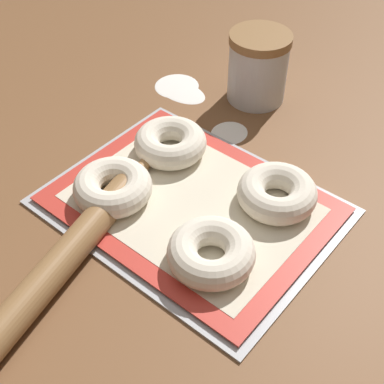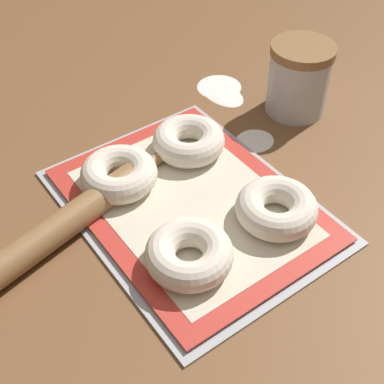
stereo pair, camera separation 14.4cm
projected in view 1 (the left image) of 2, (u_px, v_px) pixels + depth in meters
ground_plane at (196, 210)px, 0.82m from camera, size 2.80×2.80×0.00m
baking_tray at (192, 205)px, 0.82m from camera, size 0.42×0.33×0.01m
baking_mat at (192, 203)px, 0.82m from camera, size 0.40×0.30×0.00m
bagel_front_left at (113, 187)px, 0.81m from camera, size 0.12×0.12×0.04m
bagel_front_right at (211, 252)px, 0.72m from camera, size 0.12×0.12×0.04m
bagel_back_left at (170, 143)px, 0.89m from camera, size 0.12×0.12×0.04m
bagel_back_right at (277, 193)px, 0.80m from camera, size 0.12×0.12×0.04m
flour_canister at (258, 67)px, 0.99m from camera, size 0.11×0.11×0.13m
rolling_pin at (57, 267)px, 0.71m from camera, size 0.13×0.48×0.04m
flour_patch_near at (181, 91)px, 1.05m from camera, size 0.11×0.07×0.00m
flour_patch_far at (229, 132)px, 0.96m from camera, size 0.06×0.07×0.00m
flour_patch_side at (177, 85)px, 1.06m from camera, size 0.09×0.09×0.00m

